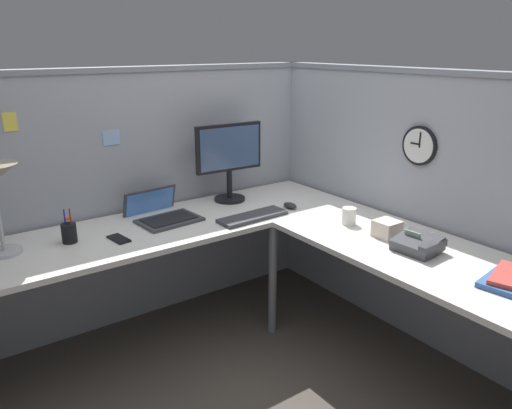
% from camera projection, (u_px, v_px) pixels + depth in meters
% --- Properties ---
extents(ground_plane, '(6.80, 6.80, 0.00)m').
position_uv_depth(ground_plane, '(267.00, 352.00, 2.90)').
color(ground_plane, '#4C443D').
extents(cubicle_wall_back, '(2.57, 0.12, 1.58)m').
position_uv_depth(cubicle_wall_back, '(138.00, 197.00, 3.13)').
color(cubicle_wall_back, '#999EA8').
rests_on(cubicle_wall_back, ground).
extents(cubicle_wall_right, '(0.12, 2.37, 1.58)m').
position_uv_depth(cubicle_wall_right, '(413.00, 207.00, 2.94)').
color(cubicle_wall_right, '#999EA8').
rests_on(cubicle_wall_right, ground).
extents(desk, '(2.35, 2.15, 0.73)m').
position_uv_depth(desk, '(251.00, 261.00, 2.59)').
color(desk, silver).
rests_on(desk, ground).
extents(monitor, '(0.46, 0.20, 0.50)m').
position_uv_depth(monitor, '(229.00, 156.00, 3.18)').
color(monitor, black).
rests_on(monitor, desk).
extents(laptop, '(0.37, 0.41, 0.22)m').
position_uv_depth(laptop, '(161.00, 213.00, 2.94)').
color(laptop, '#38383D').
rests_on(laptop, desk).
extents(keyboard, '(0.44, 0.16, 0.02)m').
position_uv_depth(keyboard, '(253.00, 217.00, 2.92)').
color(keyboard, '#38383D').
rests_on(keyboard, desk).
extents(computer_mouse, '(0.06, 0.10, 0.03)m').
position_uv_depth(computer_mouse, '(290.00, 205.00, 3.11)').
color(computer_mouse, '#232326').
rests_on(computer_mouse, desk).
extents(pen_cup, '(0.08, 0.08, 0.18)m').
position_uv_depth(pen_cup, '(69.00, 233.00, 2.56)').
color(pen_cup, black).
rests_on(pen_cup, desk).
extents(cell_phone, '(0.09, 0.15, 0.01)m').
position_uv_depth(cell_phone, '(119.00, 239.00, 2.61)').
color(cell_phone, black).
rests_on(cell_phone, desk).
extents(office_phone, '(0.20, 0.22, 0.11)m').
position_uv_depth(office_phone, '(418.00, 245.00, 2.45)').
color(office_phone, '#38383D').
rests_on(office_phone, desk).
extents(coffee_mug, '(0.08, 0.08, 0.10)m').
position_uv_depth(coffee_mug, '(349.00, 216.00, 2.82)').
color(coffee_mug, silver).
rests_on(coffee_mug, desk).
extents(tissue_box, '(0.12, 0.12, 0.09)m').
position_uv_depth(tissue_box, '(387.00, 229.00, 2.64)').
color(tissue_box, beige).
rests_on(tissue_box, desk).
extents(wall_clock, '(0.04, 0.22, 0.22)m').
position_uv_depth(wall_clock, '(420.00, 146.00, 2.76)').
color(wall_clock, black).
extents(pinned_note_leftmost, '(0.07, 0.00, 0.10)m').
position_uv_depth(pinned_note_leftmost, '(10.00, 122.00, 2.55)').
color(pinned_note_leftmost, '#EAD84C').
extents(pinned_note_middle, '(0.10, 0.00, 0.09)m').
position_uv_depth(pinned_note_middle, '(111.00, 138.00, 2.88)').
color(pinned_note_middle, '#99B7E5').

